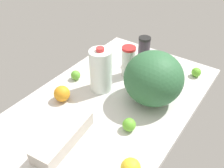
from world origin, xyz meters
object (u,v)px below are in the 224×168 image
orange_far_back (62,94)px  lime_near_front (196,72)px  tumbler_cup (128,62)px  lemon_by_jug (131,168)px  watermelon (154,78)px  milk_jug (101,70)px  lime_loose (129,125)px  lime_beside_bowl (76,75)px  egg_carton (63,137)px  shaker_bottle (144,51)px

orange_far_back → lime_near_front: bearing=-38.9°
tumbler_cup → lemon_by_jug: tumbler_cup is taller
watermelon → lime_near_front: bearing=-18.7°
orange_far_back → lemon_by_jug: (-16.61, -51.18, -0.29)cm
watermelon → lime_near_front: watermelon is taller
milk_jug → lime_near_front: 56.44cm
watermelon → lemon_by_jug: 46.33cm
lime_loose → lime_beside_bowl: 47.91cm
lemon_by_jug → egg_carton: bearing=95.7°
tumbler_cup → orange_far_back: size_ratio=2.23×
watermelon → egg_carton: watermelon is taller
egg_carton → watermelon: bearing=-26.9°
lime_loose → watermelon: bearing=4.0°
egg_carton → lemon_by_jug: size_ratio=4.00×
lime_beside_bowl → shaker_bottle: bearing=-31.7°
egg_carton → lime_near_front: 84.65cm
milk_jug → lime_loose: bearing=-120.9°
orange_far_back → lemon_by_jug: 53.81cm
shaker_bottle → milk_jug: milk_jug is taller
watermelon → tumbler_cup: watermelon is taller
tumbler_cup → orange_far_back: (-38.22, 15.46, -5.10)cm
shaker_bottle → lemon_by_jug: size_ratio=2.31×
orange_far_back → egg_carton: bearing=-134.7°
tumbler_cup → watermelon: bearing=-118.6°
tumbler_cup → lime_beside_bowl: (-20.55, 22.10, -6.50)cm
lime_beside_bowl → tumbler_cup: bearing=-47.1°
watermelon → milk_jug: (-7.17, 26.71, -1.69)cm
shaker_bottle → lemon_by_jug: bearing=-153.9°
lime_near_front → watermelon: bearing=161.3°
orange_far_back → lemon_by_jug: size_ratio=1.07×
shaker_bottle → lime_loose: (-52.43, -22.53, -5.86)cm
egg_carton → milk_jug: bearing=7.3°
watermelon → lime_beside_bowl: watermelon is taller
lime_loose → lemon_by_jug: 22.64cm
lime_loose → tumbler_cup: bearing=32.9°
lemon_by_jug → lime_beside_bowl: bearing=59.3°
tumbler_cup → orange_far_back: 41.54cm
milk_jug → shaker_bottle: bearing=-9.4°
milk_jug → orange_far_back: bearing=151.8°
lime_beside_bowl → lemon_by_jug: bearing=-120.7°
lime_loose → lime_near_front: (57.72, -9.65, -0.31)cm
orange_far_back → lemon_by_jug: orange_far_back is taller
watermelon → orange_far_back: watermelon is taller
tumbler_cup → lime_beside_bowl: size_ratio=3.36×
milk_jug → lime_near_front: milk_jug is taller
milk_jug → orange_far_back: (-19.29, 10.34, -7.59)cm
tumbler_cup → shaker_bottle: bearing=-2.6°
shaker_bottle → lime_beside_bowl: 43.95cm
egg_carton → tumbler_cup: (57.94, 4.48, 5.97)cm
watermelon → orange_far_back: (-26.46, 37.05, -9.28)cm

